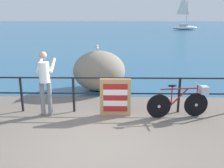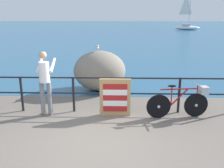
# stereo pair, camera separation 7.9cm
# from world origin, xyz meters

# --- Properties ---
(ground_plane) EXTENTS (120.00, 120.00, 0.10)m
(ground_plane) POSITION_xyz_m (0.00, 20.00, -0.05)
(ground_plane) COLOR #6B6056
(sea_surface) EXTENTS (120.00, 90.00, 0.01)m
(sea_surface) POSITION_xyz_m (0.00, 48.28, 0.00)
(sea_surface) COLOR #285B7F
(sea_surface) RESTS_ON ground_plane
(promenade_railing) EXTENTS (7.51, 0.07, 1.02)m
(promenade_railing) POSITION_xyz_m (0.00, 1.93, 0.64)
(promenade_railing) COLOR black
(promenade_railing) RESTS_ON ground_plane
(bicycle) EXTENTS (1.69, 0.48, 0.92)m
(bicycle) POSITION_xyz_m (2.27, 1.60, 0.46)
(bicycle) COLOR black
(bicycle) RESTS_ON ground_plane
(person_at_railing) EXTENTS (0.45, 0.64, 1.78)m
(person_at_railing) POSITION_xyz_m (-1.45, 1.66, 0.99)
(person_at_railing) COLOR slate
(person_at_railing) RESTS_ON ground_plane
(folded_deckchair_stack) EXTENTS (0.84, 0.10, 1.04)m
(folded_deckchair_stack) POSITION_xyz_m (0.44, 1.68, 0.52)
(folded_deckchair_stack) COLOR tan
(folded_deckchair_stack) RESTS_ON ground_plane
(breakwater_boulder_main) EXTENTS (1.88, 1.71, 1.44)m
(breakwater_boulder_main) POSITION_xyz_m (-0.16, 4.08, 0.72)
(breakwater_boulder_main) COLOR gray
(breakwater_boulder_main) RESTS_ON ground
(seagull) EXTENTS (0.17, 0.34, 0.23)m
(seagull) POSITION_xyz_m (-0.23, 4.05, 1.58)
(seagull) COLOR gold
(seagull) RESTS_ON breakwater_boulder_main
(sailboat) EXTENTS (4.53, 1.83, 6.16)m
(sailboat) POSITION_xyz_m (12.34, 40.01, 0.71)
(sailboat) COLOR white
(sailboat) RESTS_ON sea_surface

